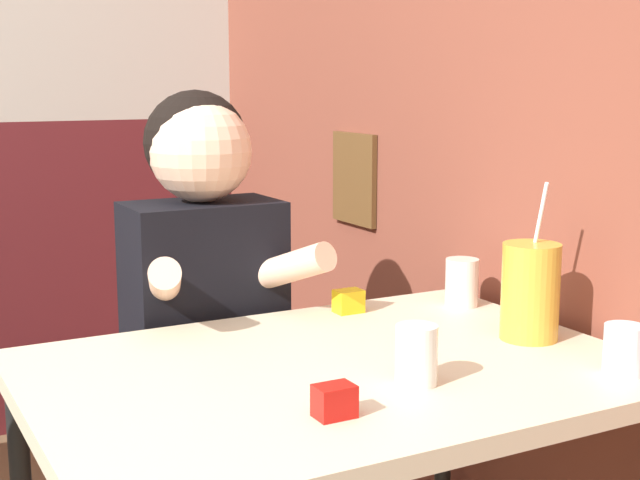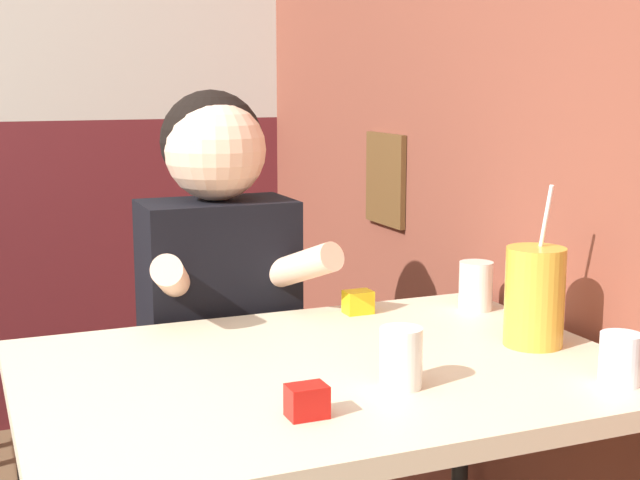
% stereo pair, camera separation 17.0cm
% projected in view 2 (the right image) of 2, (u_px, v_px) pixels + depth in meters
% --- Properties ---
extents(brick_wall_right, '(0.08, 4.26, 2.70)m').
position_uv_depth(brick_wall_right, '(432.00, 37.00, 2.34)').
color(brick_wall_right, brown).
rests_on(brick_wall_right, ground_plane).
extents(main_table, '(1.07, 0.77, 0.74)m').
position_uv_depth(main_table, '(327.00, 401.00, 1.59)').
color(main_table, beige).
rests_on(main_table, ground_plane).
extents(person_seated, '(0.42, 0.42, 1.22)m').
position_uv_depth(person_seated, '(219.00, 332.00, 2.05)').
color(person_seated, black).
rests_on(person_seated, ground_plane).
extents(cocktail_pitcher, '(0.11, 0.11, 0.31)m').
position_uv_depth(cocktail_pitcher, '(535.00, 296.00, 1.69)').
color(cocktail_pitcher, gold).
rests_on(cocktail_pitcher, main_table).
extents(glass_near_pitcher, '(0.07, 0.07, 0.09)m').
position_uv_depth(glass_near_pitcher, '(620.00, 359.00, 1.48)').
color(glass_near_pitcher, silver).
rests_on(glass_near_pitcher, main_table).
extents(glass_center, '(0.07, 0.07, 0.10)m').
position_uv_depth(glass_center, '(401.00, 358.00, 1.46)').
color(glass_center, silver).
rests_on(glass_center, main_table).
extents(glass_far_side, '(0.07, 0.07, 0.11)m').
position_uv_depth(glass_far_side, '(476.00, 286.00, 1.96)').
color(glass_far_side, silver).
rests_on(glass_far_side, main_table).
extents(condiment_ketchup, '(0.06, 0.04, 0.05)m').
position_uv_depth(condiment_ketchup, '(307.00, 401.00, 1.33)').
color(condiment_ketchup, '#B7140F').
rests_on(condiment_ketchup, main_table).
extents(condiment_mustard, '(0.06, 0.04, 0.05)m').
position_uv_depth(condiment_mustard, '(358.00, 302.00, 1.93)').
color(condiment_mustard, yellow).
rests_on(condiment_mustard, main_table).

